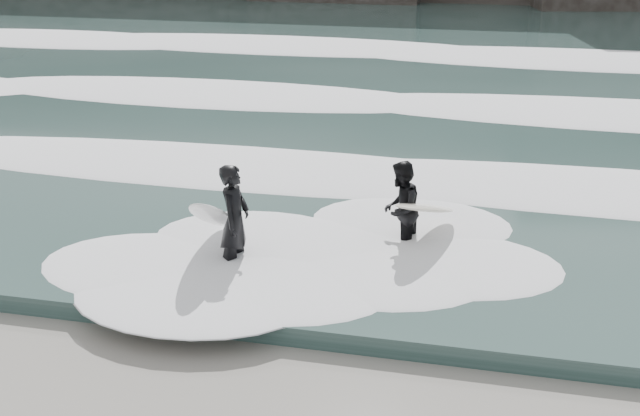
{
  "coord_description": "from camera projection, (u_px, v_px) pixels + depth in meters",
  "views": [
    {
      "loc": [
        2.0,
        -6.12,
        5.6
      ],
      "look_at": [
        -0.71,
        5.72,
        1.0
      ],
      "focal_mm": 45.0,
      "sensor_mm": 36.0,
      "label": 1
    }
  ],
  "objects": [
    {
      "name": "sea",
      "position": [
        457.0,
        41.0,
        34.36
      ],
      "size": [
        90.0,
        52.0,
        0.3
      ],
      "primitive_type": "cube",
      "color": "#2A413D",
      "rests_on": "ground"
    },
    {
      "name": "foam_near",
      "position": [
        391.0,
        182.0,
        16.04
      ],
      "size": [
        60.0,
        3.2,
        0.2
      ],
      "primitive_type": "ellipsoid",
      "color": "white",
      "rests_on": "sea"
    },
    {
      "name": "foam_mid",
      "position": [
        427.0,
        103.0,
        22.41
      ],
      "size": [
        60.0,
        4.0,
        0.24
      ],
      "primitive_type": "ellipsoid",
      "color": "white",
      "rests_on": "sea"
    },
    {
      "name": "foam_far",
      "position": [
        451.0,
        49.0,
        30.61
      ],
      "size": [
        60.0,
        4.8,
        0.3
      ],
      "primitive_type": "ellipsoid",
      "color": "white",
      "rests_on": "sea"
    },
    {
      "name": "surfer_left",
      "position": [
        230.0,
        220.0,
        12.69
      ],
      "size": [
        1.07,
        2.03,
        1.85
      ],
      "color": "black",
      "rests_on": "ground"
    },
    {
      "name": "surfer_right",
      "position": [
        404.0,
        209.0,
        13.38
      ],
      "size": [
        1.4,
        2.13,
        1.66
      ],
      "color": "black",
      "rests_on": "ground"
    }
  ]
}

